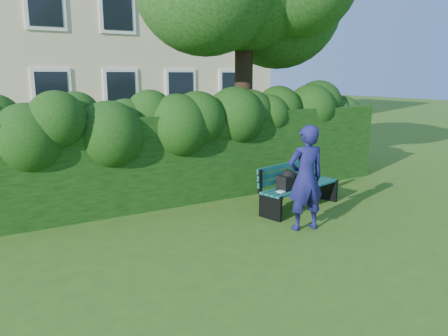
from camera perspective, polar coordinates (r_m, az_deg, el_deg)
ground at (r=7.47m, az=2.38°, el=-7.97°), size 80.00×80.00×0.00m
hedge at (r=9.10m, az=-5.17°, el=1.49°), size 10.00×1.00×1.80m
park_bench at (r=8.52m, az=9.49°, el=-2.06°), size 1.98×0.98×0.89m
man_reading at (r=7.35m, az=10.62°, el=-1.30°), size 0.72×0.54×1.77m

